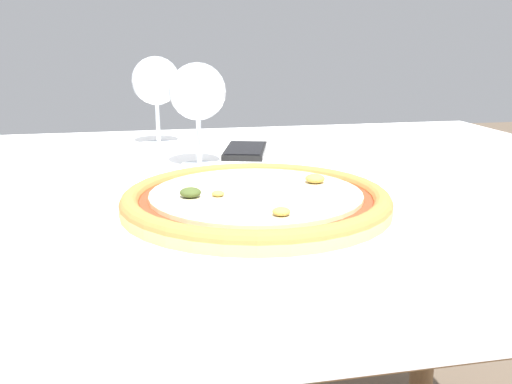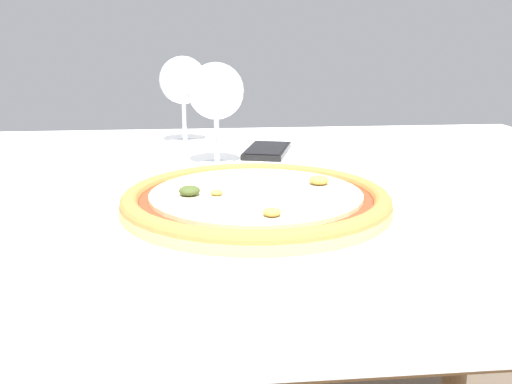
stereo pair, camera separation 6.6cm
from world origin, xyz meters
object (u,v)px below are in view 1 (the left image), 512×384
(wine_glass_far_left, at_px, (200,93))
(cell_phone, at_px, (246,150))
(wine_glass_far_right, at_px, (156,83))
(dining_table, at_px, (208,234))
(pizza_plate, at_px, (256,203))

(wine_glass_far_left, distance_m, cell_phone, 0.17)
(wine_glass_far_right, bearing_deg, cell_phone, -38.62)
(dining_table, xyz_separation_m, wine_glass_far_right, (-0.06, 0.32, 0.20))
(dining_table, height_order, cell_phone, cell_phone)
(pizza_plate, distance_m, wine_glass_far_left, 0.30)
(pizza_plate, bearing_deg, cell_phone, 81.20)
(dining_table, xyz_separation_m, wine_glass_far_left, (0.00, 0.10, 0.20))
(dining_table, relative_size, pizza_plate, 3.90)
(pizza_plate, height_order, wine_glass_far_right, wine_glass_far_right)
(pizza_plate, relative_size, wine_glass_far_right, 2.13)
(wine_glass_far_right, bearing_deg, dining_table, -79.89)
(dining_table, relative_size, cell_phone, 8.91)
(dining_table, xyz_separation_m, pizza_plate, (0.04, -0.18, 0.10))
(wine_glass_far_left, height_order, cell_phone, wine_glass_far_left)
(dining_table, bearing_deg, cell_phone, 64.62)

